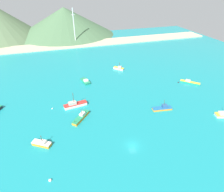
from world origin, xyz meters
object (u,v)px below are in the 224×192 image
at_px(fishing_boat_8, 85,81).
at_px(buoy_1, 50,180).
at_px(fishing_boat_2, 190,82).
at_px(fishing_boat_4, 119,68).
at_px(fishing_boat_1, 42,143).
at_px(radio_tower, 74,27).
at_px(fishing_boat_5, 75,105).
at_px(fishing_boat_6, 224,115).
at_px(buoy_0, 178,83).
at_px(fishing_boat_0, 81,117).
at_px(fishing_boat_7, 163,108).
at_px(buoy_2, 52,109).

relative_size(fishing_boat_8, buoy_1, 9.04).
height_order(fishing_boat_2, fishing_boat_4, fishing_boat_4).
distance_m(fishing_boat_1, radio_tower, 119.85).
bearing_deg(fishing_boat_5, fishing_boat_6, -23.72).
bearing_deg(fishing_boat_4, buoy_0, -46.52).
bearing_deg(radio_tower, fishing_boat_8, -93.78).
distance_m(fishing_boat_0, buoy_0, 59.01).
xyz_separation_m(fishing_boat_4, radio_tower, (-18.79, 62.14, 14.48)).
xyz_separation_m(fishing_boat_1, fishing_boat_2, (77.72, 24.14, -0.12)).
xyz_separation_m(fishing_boat_5, buoy_0, (58.07, 6.19, -0.84)).
distance_m(buoy_0, buoy_1, 81.22).
bearing_deg(fishing_boat_7, fishing_boat_0, 173.40).
height_order(fishing_boat_1, fishing_boat_4, fishing_boat_4).
height_order(fishing_boat_6, buoy_2, fishing_boat_6).
bearing_deg(fishing_boat_4, radio_tower, 106.82).
xyz_separation_m(fishing_boat_1, fishing_boat_5, (14.05, 20.27, 0.20)).
xyz_separation_m(fishing_boat_6, buoy_1, (-70.16, -9.55, -0.64)).
distance_m(fishing_boat_1, fishing_boat_8, 47.94).
distance_m(fishing_boat_5, buoy_1, 37.13).
height_order(fishing_boat_0, fishing_boat_6, fishing_boat_6).
height_order(fishing_boat_1, fishing_boat_6, fishing_boat_6).
bearing_deg(buoy_2, radio_tower, 75.99).
xyz_separation_m(fishing_boat_4, fishing_boat_5, (-32.36, -33.30, 0.09)).
relative_size(fishing_boat_8, buoy_0, 10.50).
relative_size(fishing_boat_1, buoy_2, 10.19).
xyz_separation_m(fishing_boat_1, fishing_boat_6, (72.40, -5.37, 0.02)).
distance_m(fishing_boat_6, fishing_boat_8, 68.73).
bearing_deg(fishing_boat_1, fishing_boat_0, 34.84).
height_order(fishing_boat_2, radio_tower, radio_tower).
distance_m(fishing_boat_1, fishing_boat_5, 24.66).
bearing_deg(fishing_boat_4, buoy_1, -122.82).
height_order(fishing_boat_6, buoy_1, fishing_boat_6).
height_order(fishing_boat_5, buoy_2, fishing_boat_5).
relative_size(fishing_boat_7, buoy_2, 13.34).
bearing_deg(fishing_boat_0, radio_tower, 83.30).
relative_size(fishing_boat_4, radio_tower, 0.21).
height_order(fishing_boat_8, radio_tower, radio_tower).
relative_size(fishing_boat_4, buoy_1, 7.20).
distance_m(fishing_boat_6, radio_tower, 129.90).
distance_m(fishing_boat_4, fishing_boat_8, 26.24).
bearing_deg(fishing_boat_6, radio_tower, 110.29).
relative_size(buoy_0, radio_tower, 0.03).
bearing_deg(fishing_boat_7, fishing_boat_2, 32.98).
bearing_deg(fishing_boat_4, fishing_boat_5, -134.18).
bearing_deg(fishing_boat_2, fishing_boat_6, -100.22).
xyz_separation_m(fishing_boat_6, buoy_2, (-68.32, 26.67, -0.68)).
bearing_deg(fishing_boat_4, fishing_boat_6, -66.21).
bearing_deg(fishing_boat_6, fishing_boat_5, 156.28).
height_order(fishing_boat_2, fishing_boat_6, fishing_boat_6).
bearing_deg(fishing_boat_5, fishing_boat_8, 68.30).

